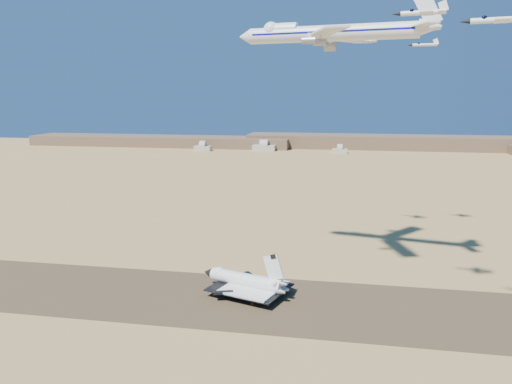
% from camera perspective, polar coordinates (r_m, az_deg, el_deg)
% --- Properties ---
extents(ground, '(1200.00, 1200.00, 0.00)m').
position_cam_1_polar(ground, '(191.99, -5.08, -12.03)').
color(ground, tan).
rests_on(ground, ground).
extents(runway, '(600.00, 50.00, 0.06)m').
position_cam_1_polar(runway, '(191.98, -5.08, -12.02)').
color(runway, brown).
rests_on(runway, ground).
extents(ridgeline, '(960.00, 90.00, 18.00)m').
position_cam_1_polar(ridgeline, '(700.70, 11.71, 5.44)').
color(ridgeline, brown).
rests_on(ridgeline, ground).
extents(hangars, '(200.50, 29.50, 30.00)m').
position_cam_1_polar(hangars, '(661.65, 0.49, 5.10)').
color(hangars, '#A9A696').
rests_on(hangars, ground).
extents(shuttle, '(36.90, 29.64, 17.97)m').
position_cam_1_polar(shuttle, '(193.87, -1.23, -10.21)').
color(shuttle, white).
rests_on(shuttle, runway).
extents(carrier_747, '(78.46, 59.61, 19.47)m').
position_cam_1_polar(carrier_747, '(203.43, 7.87, 17.52)').
color(carrier_747, white).
extents(crew_a, '(0.64, 0.80, 1.91)m').
position_cam_1_polar(crew_a, '(187.64, -0.19, -12.22)').
color(crew_a, '#ED3F0D').
rests_on(crew_a, runway).
extents(crew_b, '(0.63, 0.88, 1.63)m').
position_cam_1_polar(crew_b, '(184.60, -0.43, -12.68)').
color(crew_b, '#ED3F0D').
rests_on(crew_b, runway).
extents(crew_c, '(1.03, 1.15, 1.77)m').
position_cam_1_polar(crew_c, '(186.31, 1.25, -12.42)').
color(crew_c, '#ED3F0D').
rests_on(crew_c, runway).
extents(chase_jet_a, '(15.73, 8.88, 3.95)m').
position_cam_1_polar(chase_jet_a, '(160.95, 18.43, 18.89)').
color(chase_jet_a, white).
extents(chase_jet_b, '(15.97, 9.13, 4.04)m').
position_cam_1_polar(chase_jet_b, '(145.75, 25.78, 17.30)').
color(chase_jet_b, white).
extents(chase_jet_c, '(14.21, 8.30, 3.62)m').
position_cam_1_polar(chase_jet_c, '(253.62, 12.25, 16.49)').
color(chase_jet_c, white).
extents(chase_jet_d, '(14.70, 7.86, 3.66)m').
position_cam_1_polar(chase_jet_d, '(264.81, 18.67, 15.66)').
color(chase_jet_d, white).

